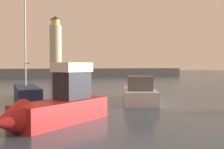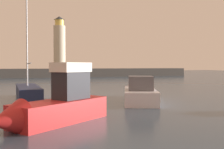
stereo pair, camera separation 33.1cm
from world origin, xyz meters
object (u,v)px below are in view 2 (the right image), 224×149
at_px(motorboat_0, 53,106).
at_px(sailboat_moored, 28,92).
at_px(lighthouse, 59,44).
at_px(motorboat_1, 139,92).

bearing_deg(motorboat_0, sailboat_moored, 94.35).
distance_m(lighthouse, sailboat_moored, 43.97).
distance_m(motorboat_0, motorboat_1, 10.51).
height_order(motorboat_0, sailboat_moored, sailboat_moored).
height_order(lighthouse, motorboat_0, lighthouse).
relative_size(lighthouse, sailboat_moored, 1.09).
height_order(motorboat_1, sailboat_moored, sailboat_moored).
bearing_deg(lighthouse, motorboat_1, -90.30).
bearing_deg(lighthouse, sailboat_moored, -101.84).
relative_size(motorboat_0, motorboat_1, 0.76).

